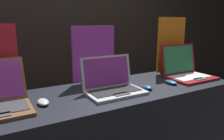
{
  "coord_description": "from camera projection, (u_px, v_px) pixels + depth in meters",
  "views": [
    {
      "loc": [
        -0.75,
        -0.99,
        1.36
      ],
      "look_at": [
        0.0,
        0.31,
        1.02
      ],
      "focal_mm": 35.0,
      "sensor_mm": 36.0,
      "label": 1
    }
  ],
  "objects": [
    {
      "name": "laptop_middle",
      "position": [
        112.0,
        84.0,
        1.51
      ],
      "size": [
        0.39,
        0.28,
        0.25
      ],
      "color": "#B7B7BC",
      "rests_on": "display_counter"
    },
    {
      "name": "mouse_back",
      "position": [
        171.0,
        82.0,
        1.72
      ],
      "size": [
        0.06,
        0.12,
        0.03
      ],
      "color": "navy",
      "rests_on": "display_counter"
    },
    {
      "name": "promo_stand_back",
      "position": [
        171.0,
        47.0,
        2.04
      ],
      "size": [
        0.32,
        0.07,
        0.52
      ],
      "color": "black",
      "rests_on": "display_counter"
    },
    {
      "name": "promo_stand_middle",
      "position": [
        94.0,
        56.0,
        1.73
      ],
      "size": [
        0.36,
        0.07,
        0.45
      ],
      "color": "black",
      "rests_on": "display_counter"
    },
    {
      "name": "laptop_back",
      "position": [
        186.0,
        70.0,
        1.91
      ],
      "size": [
        0.39,
        0.33,
        0.28
      ],
      "color": "maroon",
      "rests_on": "display_counter"
    },
    {
      "name": "mouse_front",
      "position": [
        43.0,
        102.0,
        1.3
      ],
      "size": [
        0.06,
        0.11,
        0.03
      ],
      "color": "#B2B2B7",
      "rests_on": "display_counter"
    },
    {
      "name": "mouse_middle",
      "position": [
        147.0,
        87.0,
        1.59
      ],
      "size": [
        0.06,
        0.09,
        0.03
      ],
      "color": "navy",
      "rests_on": "display_counter"
    },
    {
      "name": "wall_back",
      "position": [
        59.0,
        18.0,
        2.47
      ],
      "size": [
        8.0,
        0.05,
        2.8
      ],
      "color": "black",
      "rests_on": "ground_plane"
    }
  ]
}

